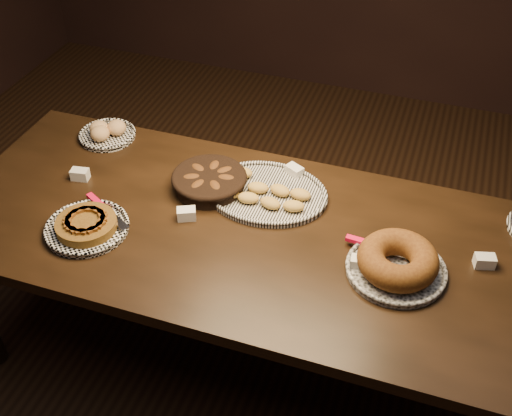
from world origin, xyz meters
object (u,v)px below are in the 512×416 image
(madeleine_platter, at_px, (265,192))
(bundt_cake_plate, at_px, (397,263))
(buffet_table, at_px, (256,246))
(apple_tart_plate, at_px, (87,226))

(madeleine_platter, height_order, bundt_cake_plate, bundt_cake_plate)
(madeleine_platter, bearing_deg, bundt_cake_plate, -4.21)
(madeleine_platter, xyz_separation_m, bundt_cake_plate, (0.56, -0.25, 0.03))
(buffet_table, distance_m, bundt_cake_plate, 0.54)
(buffet_table, height_order, apple_tart_plate, apple_tart_plate)
(buffet_table, bearing_deg, apple_tart_plate, -161.71)
(bundt_cake_plate, bearing_deg, buffet_table, 174.77)
(buffet_table, height_order, madeleine_platter, madeleine_platter)
(buffet_table, xyz_separation_m, apple_tart_plate, (-0.59, -0.20, 0.10))
(buffet_table, bearing_deg, madeleine_platter, 98.81)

